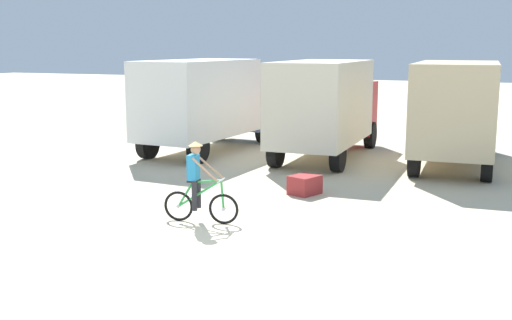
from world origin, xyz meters
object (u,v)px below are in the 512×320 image
box_truck_cream_rv (326,104)px  supply_crate (305,185)px  box_truck_tan_camper (456,108)px  cyclist_orange_shirt (198,185)px  box_truck_white_box (206,101)px

box_truck_cream_rv → supply_crate: bearing=-79.6°
box_truck_tan_camper → supply_crate: 6.76m
box_truck_tan_camper → cyclist_orange_shirt: (-4.61, -9.17, -1.03)m
box_truck_tan_camper → cyclist_orange_shirt: 10.32m
cyclist_orange_shirt → box_truck_cream_rv: bearing=87.8°
box_truck_cream_rv → cyclist_orange_shirt: size_ratio=3.72×
box_truck_tan_camper → cyclist_orange_shirt: bearing=-116.7°
box_truck_white_box → box_truck_tan_camper: bearing=3.1°
box_truck_tan_camper → cyclist_orange_shirt: size_ratio=3.76×
supply_crate → box_truck_white_box: bearing=136.3°
supply_crate → box_truck_cream_rv: bearing=100.4°
cyclist_orange_shirt → supply_crate: 3.78m
box_truck_white_box → box_truck_cream_rv: bearing=3.5°
box_truck_white_box → supply_crate: size_ratio=9.16×
box_truck_white_box → supply_crate: 7.72m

